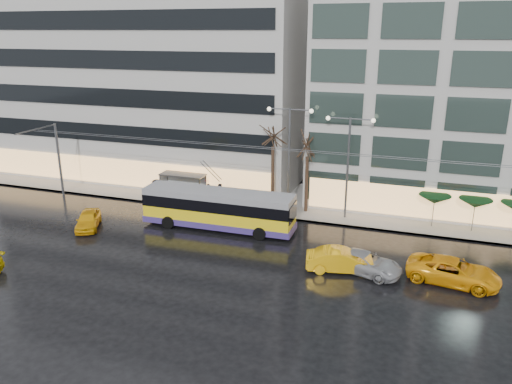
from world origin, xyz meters
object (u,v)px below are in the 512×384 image
at_px(bus_shelter, 180,180).
at_px(taxi_a, 88,220).
at_px(street_lamp_near, 289,146).
at_px(trolleybus, 218,210).

bearing_deg(bus_shelter, taxi_a, -114.82).
relative_size(street_lamp_near, taxi_a, 2.20).
bearing_deg(street_lamp_near, trolleybus, -128.78).
xyz_separation_m(street_lamp_near, taxi_a, (-14.35, -8.70, -5.29)).
distance_m(bus_shelter, street_lamp_near, 11.14).
bearing_deg(taxi_a, street_lamp_near, 4.15).
bearing_deg(trolleybus, taxi_a, -161.75).
relative_size(trolleybus, street_lamp_near, 1.37).
bearing_deg(trolleybus, street_lamp_near, 51.22).
relative_size(bus_shelter, street_lamp_near, 0.47).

